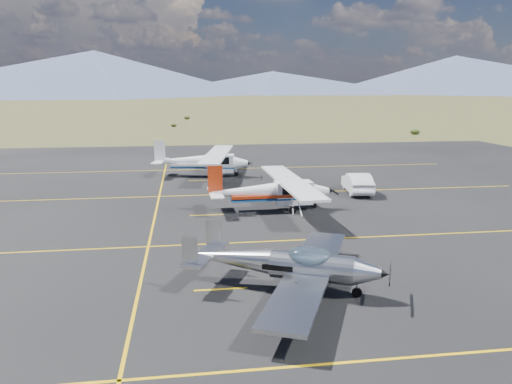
# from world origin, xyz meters

# --- Properties ---
(ground) EXTENTS (1600.00, 1600.00, 0.00)m
(ground) POSITION_xyz_m (0.00, 0.00, 0.00)
(ground) COLOR #383D1C
(ground) RESTS_ON ground
(apron) EXTENTS (72.00, 72.00, 0.02)m
(apron) POSITION_xyz_m (0.00, 7.00, 0.00)
(apron) COLOR black
(apron) RESTS_ON ground
(aircraft_low_wing) EXTENTS (7.31, 9.48, 2.12)m
(aircraft_low_wing) POSITION_xyz_m (-0.49, -3.95, 1.01)
(aircraft_low_wing) COLOR silver
(aircraft_low_wing) RESTS_ON apron
(aircraft_cessna) EXTENTS (6.66, 11.13, 2.82)m
(aircraft_cessna) POSITION_xyz_m (0.97, 8.09, 1.25)
(aircraft_cessna) COLOR white
(aircraft_cessna) RESTS_ON apron
(aircraft_plain) EXTENTS (7.27, 11.79, 2.98)m
(aircraft_plain) POSITION_xyz_m (-2.70, 20.41, 1.32)
(aircraft_plain) COLOR white
(aircraft_plain) RESTS_ON apron
(sedan) EXTENTS (2.05, 4.51, 1.43)m
(sedan) POSITION_xyz_m (7.80, 12.27, 0.73)
(sedan) COLOR white
(sedan) RESTS_ON apron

